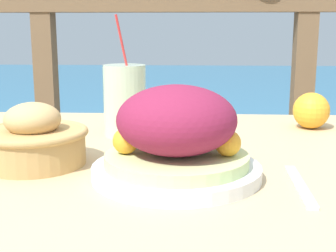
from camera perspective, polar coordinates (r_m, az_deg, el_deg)
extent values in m
cube|color=tan|center=(0.84, -1.81, -5.13)|extent=(1.02, 0.86, 0.04)
cube|color=brown|center=(1.79, -14.14, -3.37)|extent=(0.07, 0.07, 1.03)
cube|color=brown|center=(1.76, 15.59, -3.75)|extent=(0.07, 0.07, 1.03)
cube|color=teal|center=(4.22, 1.97, 1.94)|extent=(12.00, 4.00, 0.48)
cylinder|color=silver|center=(0.72, 1.03, -5.53)|extent=(0.26, 0.26, 0.02)
cylinder|color=#C6DB8E|center=(0.72, 1.04, -4.09)|extent=(0.22, 0.22, 0.02)
ellipsoid|color=maroon|center=(0.70, 1.06, 0.75)|extent=(0.18, 0.18, 0.11)
sphere|color=#F9A328|center=(0.70, 7.30, -2.09)|extent=(0.04, 0.04, 0.04)
sphere|color=#F9A328|center=(0.71, -5.19, -1.83)|extent=(0.04, 0.04, 0.04)
cylinder|color=beige|center=(1.00, -5.29, 3.11)|extent=(0.09, 0.09, 0.15)
cylinder|color=red|center=(0.98, -5.00, 7.07)|extent=(0.05, 0.03, 0.22)
cylinder|color=tan|center=(0.82, -15.99, -2.52)|extent=(0.17, 0.17, 0.06)
torus|color=tan|center=(0.81, -16.09, -0.77)|extent=(0.18, 0.18, 0.01)
ellipsoid|color=tan|center=(0.81, -16.18, 0.81)|extent=(0.09, 0.09, 0.06)
cube|color=silver|center=(0.71, 15.76, -6.98)|extent=(0.02, 0.18, 0.00)
sphere|color=#F9A328|center=(1.11, 17.06, 1.81)|extent=(0.08, 0.08, 0.08)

